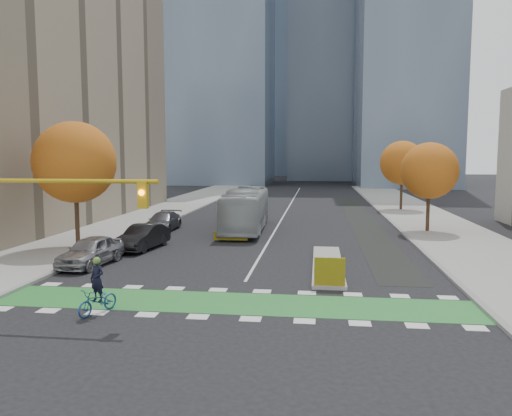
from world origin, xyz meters
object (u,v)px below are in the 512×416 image
(tree_east_near, at_px, (429,171))
(cyclist, at_px, (98,295))
(tree_east_far, at_px, (402,163))
(traffic_signal_west, at_px, (19,208))
(hazard_board, at_px, (330,272))
(tree_west, at_px, (75,162))
(parked_car_c, at_px, (163,221))
(parked_car_b, at_px, (143,237))
(bus, at_px, (246,209))
(parked_car_a, at_px, (91,251))

(tree_east_near, xyz_separation_m, cyclist, (-16.90, -22.50, -4.13))
(tree_east_far, bearing_deg, tree_east_near, -91.79)
(traffic_signal_west, relative_size, cyclist, 3.85)
(hazard_board, bearing_deg, tree_west, 154.01)
(tree_west, height_order, parked_car_c, tree_west)
(tree_east_far, distance_m, parked_car_b, 32.92)
(bus, distance_m, parked_car_a, 15.58)
(tree_east_near, xyz_separation_m, tree_east_far, (0.50, 16.00, 0.38))
(parked_car_c, bearing_deg, bus, 8.68)
(parked_car_a, bearing_deg, parked_car_b, 82.79)
(tree_east_far, bearing_deg, parked_car_a, -125.10)
(parked_car_b, bearing_deg, bus, 67.15)
(tree_east_near, height_order, tree_east_far, tree_east_far)
(hazard_board, distance_m, traffic_signal_west, 13.23)
(cyclist, relative_size, parked_car_c, 0.43)
(tree_east_far, relative_size, traffic_signal_west, 0.90)
(tree_east_far, height_order, parked_car_b, tree_east_far)
(tree_west, relative_size, bus, 0.68)
(tree_east_far, xyz_separation_m, traffic_signal_west, (-20.43, -38.51, -1.21))
(hazard_board, xyz_separation_m, tree_east_far, (8.50, 33.80, 4.44))
(cyclist, xyz_separation_m, parked_car_a, (-4.07, 7.96, 0.08))
(hazard_board, distance_m, parked_car_c, 20.83)
(tree_west, distance_m, parked_car_b, 6.42)
(parked_car_b, bearing_deg, hazard_board, -27.11)
(bus, bearing_deg, tree_east_near, -0.52)
(parked_car_a, distance_m, parked_car_c, 13.01)
(bus, height_order, parked_car_c, bus)
(parked_car_c, bearing_deg, tree_east_far, 38.60)
(tree_west, relative_size, parked_car_c, 1.61)
(tree_west, distance_m, parked_car_c, 10.23)
(hazard_board, relative_size, parked_car_c, 0.27)
(hazard_board, distance_m, bus, 18.51)
(traffic_signal_west, relative_size, parked_car_a, 1.78)
(tree_east_near, relative_size, parked_car_c, 1.39)
(hazard_board, xyz_separation_m, tree_west, (-16.00, 7.80, 4.82))
(tree_west, relative_size, parked_car_a, 1.72)
(cyclist, distance_m, parked_car_c, 21.37)
(parked_car_b, bearing_deg, cyclist, -69.51)
(tree_west, height_order, tree_east_near, tree_west)
(cyclist, height_order, parked_car_b, cyclist)
(tree_east_near, height_order, traffic_signal_west, tree_east_near)
(hazard_board, distance_m, tree_east_near, 19.93)
(traffic_signal_west, height_order, parked_car_c, traffic_signal_west)
(tree_east_far, distance_m, cyclist, 42.49)
(bus, distance_m, parked_car_c, 6.78)
(tree_east_near, height_order, cyclist, tree_east_near)
(tree_east_far, xyz_separation_m, cyclist, (-17.40, -38.50, -4.50))
(tree_east_far, bearing_deg, hazard_board, -104.12)
(hazard_board, distance_m, cyclist, 10.06)
(bus, bearing_deg, parked_car_a, -117.35)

